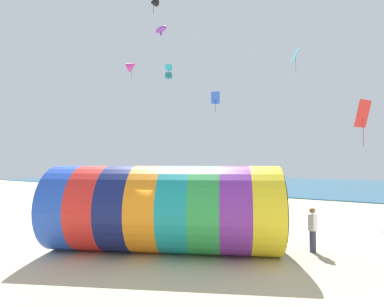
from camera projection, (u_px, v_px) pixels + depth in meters
name	position (u px, v px, depth m)	size (l,w,h in m)	color
ground_plane	(144.00, 251.00, 11.68)	(120.00, 120.00, 0.00)	beige
sea	(328.00, 186.00, 45.83)	(120.00, 40.00, 0.10)	#236084
giant_inflatable_tube	(164.00, 208.00, 11.65)	(9.32, 6.94, 3.31)	blue
kite_handler	(313.00, 229.00, 11.52)	(0.28, 0.39, 1.70)	#383D56
kite_magenta_delta	(132.00, 66.00, 24.87)	(1.27, 1.16, 1.58)	#D1339E
kite_black_delta	(153.00, 2.00, 25.73)	(0.77, 1.01, 1.48)	black
kite_cyan_box	(169.00, 71.00, 26.19)	(0.51, 0.51, 1.26)	#2DB2C6
kite_red_diamond	(363.00, 114.00, 18.55)	(0.95, 1.25, 2.85)	red
kite_blue_diamond	(215.00, 98.00, 25.60)	(0.84, 0.73, 1.76)	blue
kite_cyan_diamond	(296.00, 54.00, 25.67)	(0.97, 1.04, 2.03)	#2DB2C6
kite_purple_parafoil	(161.00, 29.00, 26.02)	(1.59, 1.03, 0.82)	purple
beach_flag	(73.00, 181.00, 16.73)	(0.47, 0.36, 2.76)	silver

